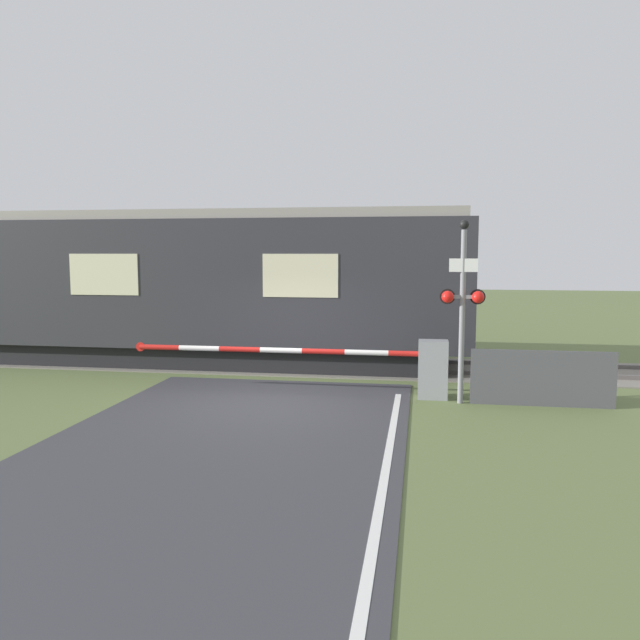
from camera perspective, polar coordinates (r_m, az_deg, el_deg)
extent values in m
plane|color=#5B6B3D|center=(12.71, -4.92, -7.44)|extent=(80.00, 80.00, 0.00)
cube|color=slate|center=(16.61, -1.45, -4.13)|extent=(36.00, 3.20, 0.03)
cube|color=#595451|center=(15.91, -1.94, -4.36)|extent=(36.00, 0.08, 0.10)
cube|color=#595451|center=(17.30, -1.01, -3.50)|extent=(36.00, 0.08, 0.10)
cube|color=black|center=(18.07, -16.56, -2.63)|extent=(16.71, 2.65, 0.60)
cube|color=#2D2D33|center=(17.89, -16.75, 3.41)|extent=(18.16, 3.12, 3.21)
cube|color=gray|center=(17.90, -16.92, 8.94)|extent=(17.80, 2.87, 0.24)
cube|color=beige|center=(14.78, -1.83, 4.07)|extent=(1.82, 0.02, 1.03)
cube|color=beige|center=(16.48, -19.17, 3.95)|extent=(1.82, 0.02, 1.03)
cube|color=gray|center=(13.04, 10.28, -4.47)|extent=(0.60, 0.44, 1.20)
cylinder|color=gray|center=(12.99, 10.31, -3.10)|extent=(0.16, 0.16, 0.18)
cylinder|color=red|center=(12.99, 8.29, -3.07)|extent=(0.91, 0.11, 0.11)
cylinder|color=white|center=(13.04, 4.28, -2.99)|extent=(0.91, 0.11, 0.11)
cylinder|color=red|center=(13.15, 0.31, -2.89)|extent=(0.91, 0.11, 0.11)
cylinder|color=white|center=(13.32, -3.58, -2.79)|extent=(0.91, 0.11, 0.11)
cylinder|color=red|center=(13.55, -7.34, -2.67)|extent=(0.91, 0.11, 0.11)
cylinder|color=white|center=(13.83, -10.97, -2.55)|extent=(0.91, 0.11, 0.11)
cylinder|color=red|center=(14.17, -14.43, -2.42)|extent=(0.91, 0.11, 0.11)
cylinder|color=red|center=(14.36, -16.10, -2.36)|extent=(0.20, 0.02, 0.20)
cylinder|color=gray|center=(12.57, 12.86, 0.21)|extent=(0.11, 0.11, 3.43)
cube|color=gray|center=(12.54, 12.91, 2.08)|extent=(0.70, 0.07, 0.07)
sphere|color=red|center=(12.47, 11.59, 2.09)|extent=(0.24, 0.24, 0.24)
sphere|color=red|center=(12.51, 14.25, 2.04)|extent=(0.24, 0.24, 0.24)
cylinder|color=black|center=(12.58, 11.57, 2.13)|extent=(0.30, 0.06, 0.30)
cylinder|color=black|center=(12.62, 14.21, 2.08)|extent=(0.30, 0.06, 0.30)
cube|color=white|center=(12.47, 12.99, 4.90)|extent=(0.55, 0.02, 0.26)
sphere|color=black|center=(12.52, 13.07, 8.51)|extent=(0.18, 0.18, 0.18)
cube|color=#4C4C51|center=(12.93, 19.66, -5.06)|extent=(2.73, 0.06, 1.10)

